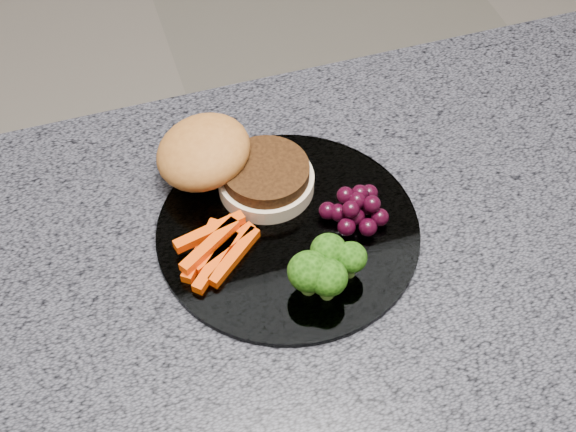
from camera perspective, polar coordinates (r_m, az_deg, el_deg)
The scene contains 6 objects.
countertop at distance 0.79m, azimuth 7.80°, elevation -4.50°, with size 1.20×0.60×0.04m, color #4D4D57.
plate at distance 0.79m, azimuth 0.00°, elevation -1.05°, with size 0.26×0.26×0.01m, color white.
burger at distance 0.82m, azimuth -4.45°, elevation 3.70°, with size 0.18×0.16×0.05m.
carrot_sticks at distance 0.77m, azimuth -5.20°, elevation -2.29°, with size 0.09×0.08×0.02m.
broccoli at distance 0.73m, azimuth 2.67°, elevation -3.62°, with size 0.08×0.06×0.05m.
grape_bunch at distance 0.79m, azimuth 4.89°, elevation 0.55°, with size 0.07×0.06×0.03m.
Camera 1 is at (-0.24, -0.39, 1.53)m, focal length 50.00 mm.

